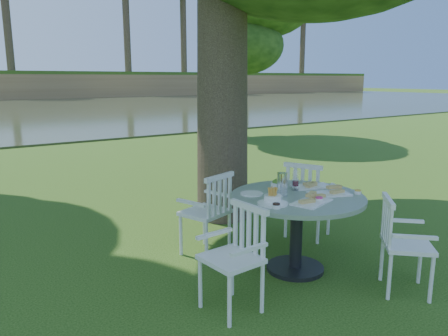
{
  "coord_description": "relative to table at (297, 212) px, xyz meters",
  "views": [
    {
      "loc": [
        -2.79,
        -3.81,
        1.86
      ],
      "look_at": [
        0.0,
        0.2,
        0.85
      ],
      "focal_mm": 35.0,
      "sensor_mm": 36.0,
      "label": 1
    }
  ],
  "objects": [
    {
      "name": "chair_sw",
      "position": [
        -0.88,
        -0.25,
        -0.09
      ],
      "size": [
        0.43,
        0.46,
        0.86
      ],
      "rotation": [
        0.0,
        0.0,
        -1.5
      ],
      "color": "white",
      "rests_on": "ground"
    },
    {
      "name": "chair_se",
      "position": [
        0.43,
        -0.81,
        -0.1
      ],
      "size": [
        0.58,
        0.58,
        0.84
      ],
      "rotation": [
        0.0,
        0.0,
        0.79
      ],
      "color": "white",
      "rests_on": "ground"
    },
    {
      "name": "chair_ne",
      "position": [
        0.7,
        0.58,
        -0.06
      ],
      "size": [
        0.57,
        0.59,
        0.91
      ],
      "rotation": [
        0.0,
        0.0,
        -4.31
      ],
      "color": "white",
      "rests_on": "ground"
    },
    {
      "name": "table",
      "position": [
        0.0,
        0.0,
        0.0
      ],
      "size": [
        1.28,
        1.28,
        0.76
      ],
      "color": "black",
      "rests_on": "ground"
    },
    {
      "name": "ground",
      "position": [
        -0.08,
        0.91,
        -0.6
      ],
      "size": [
        140.0,
        140.0,
        0.0
      ],
      "primitive_type": "plane",
      "color": "#1C3D0C",
      "rests_on": "ground"
    },
    {
      "name": "chair_nw",
      "position": [
        -0.47,
        0.78,
        -0.07
      ],
      "size": [
        0.56,
        0.54,
        0.89
      ],
      "rotation": [
        0.0,
        0.0,
        -2.83
      ],
      "color": "white",
      "rests_on": "ground"
    },
    {
      "name": "tableware",
      "position": [
        -0.03,
        0.05,
        0.2
      ],
      "size": [
        1.09,
        0.83,
        0.2
      ],
      "color": "white",
      "rests_on": "table"
    }
  ]
}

